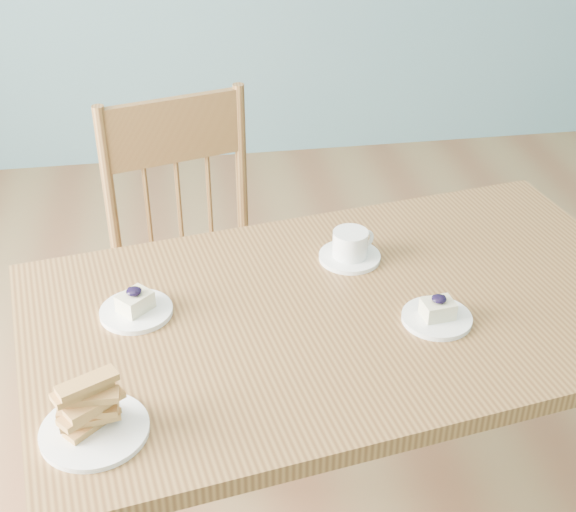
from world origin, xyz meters
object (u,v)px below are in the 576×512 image
Objects in this scene: dining_chair at (197,266)px; coffee_cup at (351,247)px; cheesecake_plate_near at (437,314)px; cheesecake_plate_far at (136,307)px; biscotti_plate at (92,416)px; dining_table at (347,332)px.

coffee_cup is at bearing -64.52° from dining_chair.
cheesecake_plate_near is (0.47, -0.67, 0.26)m from dining_chair.
biscotti_plate is (-0.07, -0.34, 0.02)m from cheesecake_plate_far.
cheesecake_plate_near is at bearing -35.17° from dining_table.
cheesecake_plate_near is at bearing -84.39° from coffee_cup.
dining_chair is at bearing 125.23° from cheesecake_plate_near.
dining_chair is (-0.30, 0.59, -0.17)m from dining_table.
dining_table is 0.21m from cheesecake_plate_near.
cheesecake_plate_far reaches higher than cheesecake_plate_near.
coffee_cup is (0.50, 0.14, 0.01)m from cheesecake_plate_far.
dining_table is 0.46m from cheesecake_plate_far.
dining_table is 0.61m from biscotti_plate.
coffee_cup is (-0.13, 0.26, 0.01)m from cheesecake_plate_near.
dining_table is 0.21m from coffee_cup.
biscotti_plate is (-0.57, -0.49, 0.01)m from coffee_cup.
dining_table is at bearing -5.05° from cheesecake_plate_far.
coffee_cup reaches higher than dining_table.
dining_chair reaches higher than coffee_cup.
cheesecake_plate_far reaches higher than dining_table.
dining_chair is 0.61m from coffee_cup.
biscotti_plate is at bearing -159.36° from dining_table.
cheesecake_plate_far is at bearing 165.43° from dining_table.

